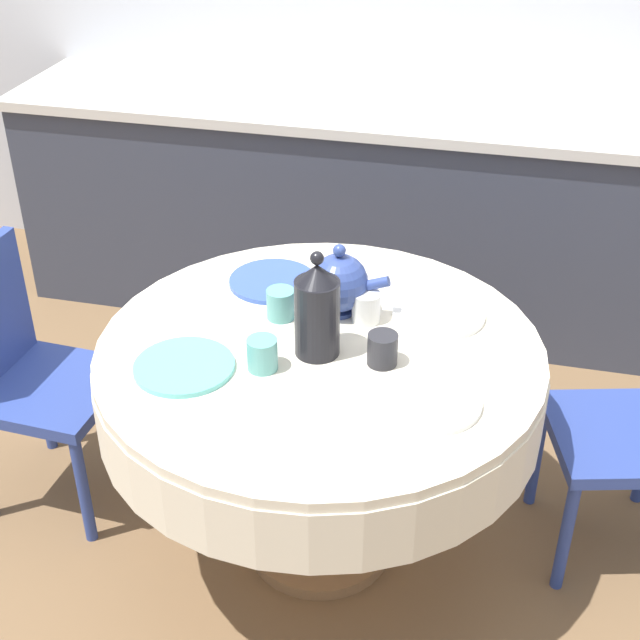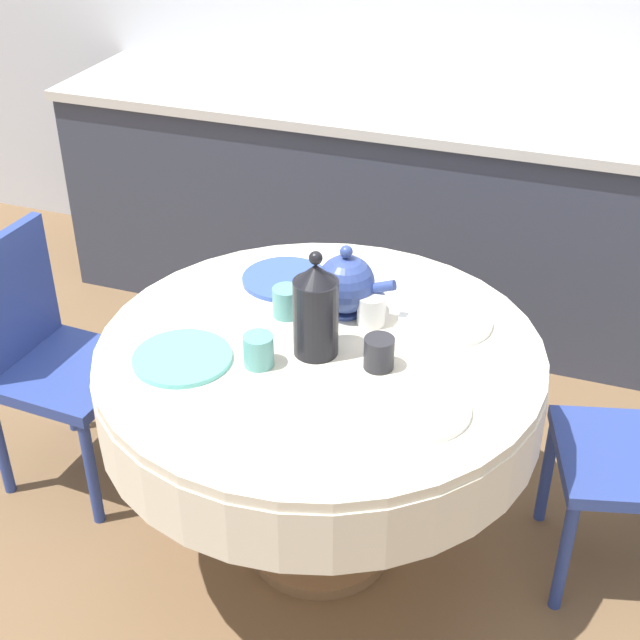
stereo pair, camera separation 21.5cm
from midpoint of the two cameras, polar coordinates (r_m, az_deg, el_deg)
The scene contains 14 objects.
ground_plane at distance 2.84m, azimuth 2.23°, elevation -14.25°, with size 12.00×12.00×0.00m, color brown.
kitchen_counter at distance 3.75m, azimuth 9.35°, elevation 6.45°, with size 3.24×0.64×0.91m.
dining_table at distance 2.43m, azimuth 2.53°, elevation -4.20°, with size 1.20×1.20×0.74m.
chair_right at distance 2.91m, azimuth -15.11°, elevation -1.98°, with size 0.42×0.42×0.85m.
plate_near_left at distance 2.31m, azimuth -6.19°, elevation -2.51°, with size 0.26×0.26×0.01m, color #60BCB7.
cup_near_left at distance 2.26m, azimuth -1.25°, elevation -2.04°, with size 0.08×0.08×0.09m, color #5BA39E.
plate_near_right at distance 2.15m, azimuth 9.10°, elevation -5.68°, with size 0.26×0.26×0.01m, color white.
cup_near_right at distance 2.27m, azimuth 6.51°, elevation -2.19°, with size 0.08×0.08×0.09m, color #28282D.
plate_far_left at distance 2.65m, azimuth 0.09°, elevation 2.59°, with size 0.26×0.26×0.01m, color #3856AD.
cup_far_left at distance 2.46m, azimuth 0.34°, elevation 1.09°, with size 0.08×0.08×0.09m, color #5BA39E.
plate_far_right at distance 2.49m, azimuth 10.48°, elevation -0.14°, with size 0.26×0.26×0.01m, color white.
cup_far_right at distance 2.44m, azimuth 5.82°, elevation 0.58°, with size 0.08×0.08×0.09m, color white.
coffee_carafe at distance 2.27m, azimuth 2.43°, elevation 0.57°, with size 0.12×0.12×0.30m.
teapot at distance 2.45m, azimuth 4.20°, elevation 2.23°, with size 0.23×0.16×0.21m.
Camera 2 is at (0.67, -1.85, 2.05)m, focal length 50.00 mm.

